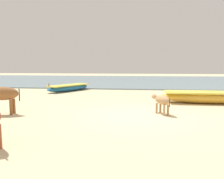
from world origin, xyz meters
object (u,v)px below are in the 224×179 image
(calf_near_tan, at_px, (162,101))
(cow_adult_brown, at_px, (1,95))
(fishing_boat_2, at_px, (210,97))
(fishing_boat_3, at_px, (69,88))

(calf_near_tan, bearing_deg, cow_adult_brown, 66.79)
(cow_adult_brown, height_order, calf_near_tan, cow_adult_brown)
(fishing_boat_2, bearing_deg, fishing_boat_3, 153.97)
(cow_adult_brown, bearing_deg, fishing_boat_3, -100.38)
(fishing_boat_3, distance_m, calf_near_tan, 8.75)
(fishing_boat_2, distance_m, fishing_boat_3, 9.13)
(fishing_boat_2, height_order, calf_near_tan, fishing_boat_2)
(fishing_boat_3, bearing_deg, calf_near_tan, 70.07)
(fishing_boat_2, height_order, fishing_boat_3, fishing_boat_2)
(fishing_boat_2, height_order, cow_adult_brown, cow_adult_brown)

